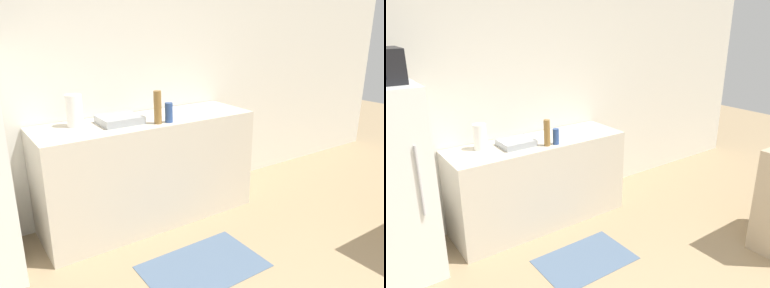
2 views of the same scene
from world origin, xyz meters
The scene contains 7 objects.
wall_back centered at (0.00, 3.10, 1.30)m, with size 8.00×0.06×2.60m, color silver.
counter centered at (0.32, 2.76, 0.46)m, with size 1.88×0.61×0.93m, color beige.
sink_basin centered at (0.08, 2.76, 0.96)m, with size 0.33×0.29×0.06m, color #9EA3A8.
bottle_tall centered at (0.33, 2.58, 1.06)m, with size 0.06×0.06×0.27m, color olive.
bottle_short centered at (0.42, 2.56, 1.01)m, with size 0.06×0.06×0.16m, color #2D4C8C.
paper_towel_roll centered at (-0.25, 2.86, 1.05)m, with size 0.13×0.13×0.25m, color white.
kitchen_rug centered at (0.29, 1.89, 0.00)m, with size 0.87×0.57×0.01m, color slate.
Camera 1 is at (-1.09, 0.01, 1.70)m, focal length 35.00 mm.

